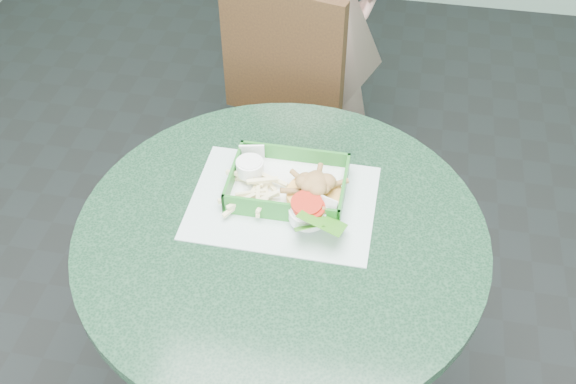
% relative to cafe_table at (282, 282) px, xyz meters
% --- Properties ---
extents(cafe_table, '(0.92, 0.92, 0.75)m').
position_rel_cafe_table_xyz_m(cafe_table, '(0.00, 0.00, 0.00)').
color(cafe_table, black).
rests_on(cafe_table, floor).
extents(dining_chair, '(0.40, 0.40, 0.93)m').
position_rel_cafe_table_xyz_m(dining_chair, '(-0.15, 0.67, -0.05)').
color(dining_chair, '#432911').
rests_on(dining_chair, floor).
extents(placemat, '(0.42, 0.32, 0.00)m').
position_rel_cafe_table_xyz_m(placemat, '(-0.01, 0.08, 0.17)').
color(placemat, silver).
rests_on(placemat, cafe_table).
extents(food_basket, '(0.27, 0.19, 0.05)m').
position_rel_cafe_table_xyz_m(food_basket, '(-0.01, 0.12, 0.19)').
color(food_basket, '#227125').
rests_on(food_basket, placemat).
extents(crab_sandwich, '(0.13, 0.13, 0.08)m').
position_rel_cafe_table_xyz_m(crab_sandwich, '(0.06, 0.09, 0.22)').
color(crab_sandwich, gold).
rests_on(crab_sandwich, food_basket).
extents(fries_pile, '(0.13, 0.14, 0.04)m').
position_rel_cafe_table_xyz_m(fries_pile, '(-0.08, 0.08, 0.21)').
color(fries_pile, '#F7EAAA').
rests_on(fries_pile, food_basket).
extents(sauce_ramekin, '(0.06, 0.06, 0.04)m').
position_rel_cafe_table_xyz_m(sauce_ramekin, '(-0.10, 0.13, 0.22)').
color(sauce_ramekin, white).
rests_on(sauce_ramekin, food_basket).
extents(garnish_cup, '(0.13, 0.12, 0.05)m').
position_rel_cafe_table_xyz_m(garnish_cup, '(0.06, 0.02, 0.21)').
color(garnish_cup, white).
rests_on(garnish_cup, food_basket).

